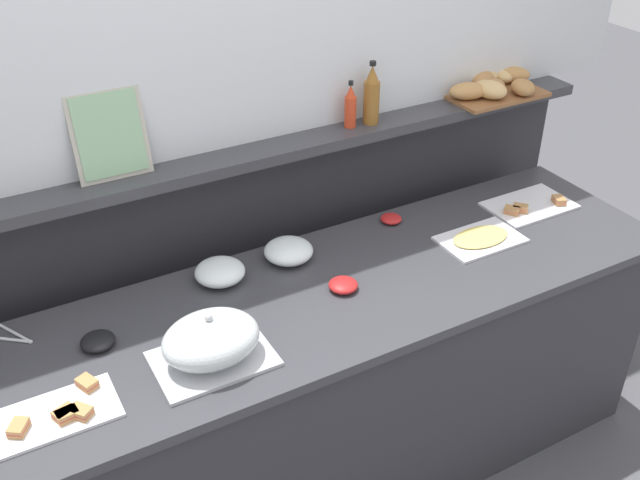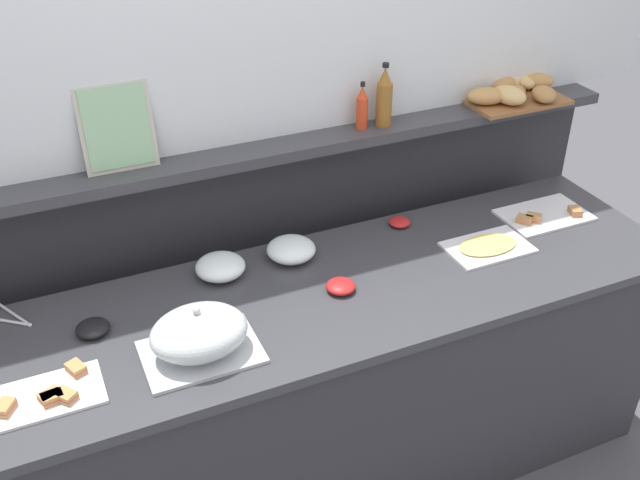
{
  "view_description": "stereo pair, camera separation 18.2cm",
  "coord_description": "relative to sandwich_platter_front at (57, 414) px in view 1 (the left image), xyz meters",
  "views": [
    {
      "loc": [
        -0.85,
        -1.67,
        2.3
      ],
      "look_at": [
        0.14,
        0.1,
        1.02
      ],
      "focal_mm": 40.9,
      "sensor_mm": 36.0,
      "label": 1
    },
    {
      "loc": [
        -0.69,
        -1.76,
        2.3
      ],
      "look_at": [
        0.14,
        0.1,
        1.02
      ],
      "focal_mm": 40.9,
      "sensor_mm": 36.0,
      "label": 2
    }
  ],
  "objects": [
    {
      "name": "sandwich_platter_front",
      "position": [
        0.0,
        0.0,
        0.0
      ],
      "size": [
        0.33,
        0.18,
        0.04
      ],
      "color": "silver",
      "rests_on": "buffet_counter"
    },
    {
      "name": "framed_picture",
      "position": [
        0.38,
        0.63,
        0.47
      ],
      "size": [
        0.24,
        0.07,
        0.29
      ],
      "color": "#B2AD9E",
      "rests_on": "back_ledge_unit"
    },
    {
      "name": "glass_bowl_large",
      "position": [
        0.87,
        0.37,
        0.02
      ],
      "size": [
        0.17,
        0.17,
        0.07
      ],
      "color": "silver",
      "rests_on": "buffet_counter"
    },
    {
      "name": "hot_sauce_bottle",
      "position": [
        1.25,
        0.6,
        0.4
      ],
      "size": [
        0.04,
        0.04,
        0.18
      ],
      "color": "red",
      "rests_on": "back_ledge_unit"
    },
    {
      "name": "serving_cloche",
      "position": [
        0.44,
        0.01,
        0.06
      ],
      "size": [
        0.34,
        0.24,
        0.17
      ],
      "color": "#B7BABF",
      "rests_on": "buffet_counter"
    },
    {
      "name": "condiment_bowl_teal",
      "position": [
        0.17,
        0.23,
        0.01
      ],
      "size": [
        0.1,
        0.1,
        0.04
      ],
      "primitive_type": "ellipsoid",
      "color": "black",
      "rests_on": "buffet_counter"
    },
    {
      "name": "cold_cuts_platter",
      "position": [
        1.54,
        0.14,
        -0.0
      ],
      "size": [
        0.3,
        0.19,
        0.02
      ],
      "color": "silver",
      "rests_on": "buffet_counter"
    },
    {
      "name": "ground_plane",
      "position": [
        0.79,
        0.74,
        -0.9
      ],
      "size": [
        12.0,
        12.0,
        0.0
      ],
      "primitive_type": "plane",
      "color": "#4C4C51"
    },
    {
      "name": "condiment_bowl_cream",
      "position": [
        1.33,
        0.41,
        0.0
      ],
      "size": [
        0.08,
        0.08,
        0.03
      ],
      "primitive_type": "ellipsoid",
      "color": "red",
      "rests_on": "buffet_counter"
    },
    {
      "name": "bread_basket",
      "position": [
        1.94,
        0.6,
        0.36
      ],
      "size": [
        0.46,
        0.3,
        0.08
      ],
      "color": "brown",
      "rests_on": "back_ledge_unit"
    },
    {
      "name": "condiment_bowl_dark",
      "position": [
        0.95,
        0.12,
        0.01
      ],
      "size": [
        0.1,
        0.1,
        0.03
      ],
      "primitive_type": "ellipsoid",
      "color": "red",
      "rests_on": "buffet_counter"
    },
    {
      "name": "sandwich_platter_rear",
      "position": [
        1.86,
        0.24,
        -0.0
      ],
      "size": [
        0.34,
        0.22,
        0.04
      ],
      "color": "silver",
      "rests_on": "buffet_counter"
    },
    {
      "name": "vinegar_bottle_amber",
      "position": [
        1.34,
        0.59,
        0.43
      ],
      "size": [
        0.06,
        0.06,
        0.24
      ],
      "color": "#8E5B23",
      "rests_on": "back_ledge_unit"
    },
    {
      "name": "back_ledge_unit",
      "position": [
        0.79,
        0.66,
        -0.25
      ],
      "size": [
        3.02,
        0.22,
        1.22
      ],
      "color": "#2D2D33",
      "rests_on": "ground_plane"
    },
    {
      "name": "buffet_counter",
      "position": [
        0.79,
        0.14,
        -0.45
      ],
      "size": [
        2.75,
        0.7,
        0.88
      ],
      "color": "#2D2D33",
      "rests_on": "ground_plane"
    },
    {
      "name": "serving_tongs",
      "position": [
        -0.06,
        0.41,
        -0.01
      ],
      "size": [
        0.15,
        0.17,
        0.01
      ],
      "color": "#B7BABF",
      "rests_on": "buffet_counter"
    },
    {
      "name": "glass_bowl_medium",
      "position": [
        0.61,
        0.37,
        0.02
      ],
      "size": [
        0.17,
        0.17,
        0.07
      ],
      "color": "silver",
      "rests_on": "buffet_counter"
    }
  ]
}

